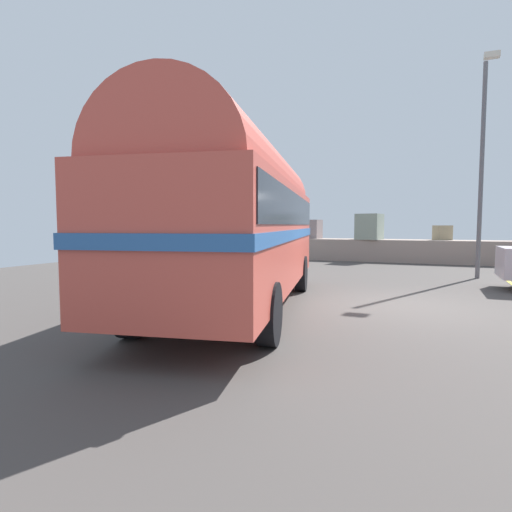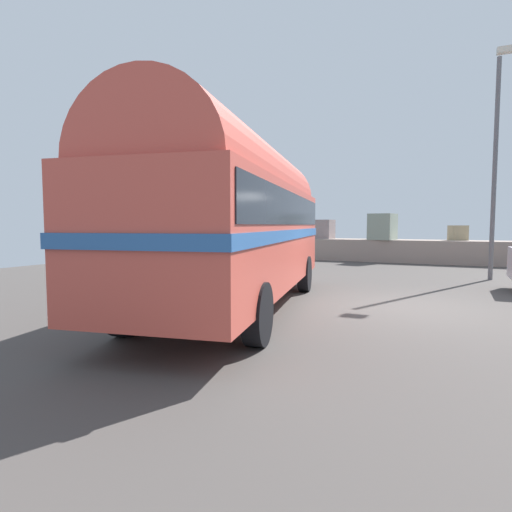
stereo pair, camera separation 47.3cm
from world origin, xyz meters
name	(u,v)px [view 2 (the right image)]	position (x,y,z in m)	size (l,w,h in m)	color
ground	(401,307)	(0.00, 0.00, 0.01)	(32.00, 26.00, 0.02)	#484340
breakwater	(430,249)	(0.07, 11.81, 0.69)	(31.36, 2.07, 2.47)	gray
vintage_coach	(237,214)	(-3.19, -1.69, 2.05)	(4.02, 8.88, 3.70)	black
lamp_post	(496,157)	(2.16, 5.90, 3.99)	(0.44, 0.98, 7.14)	#5B5B60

